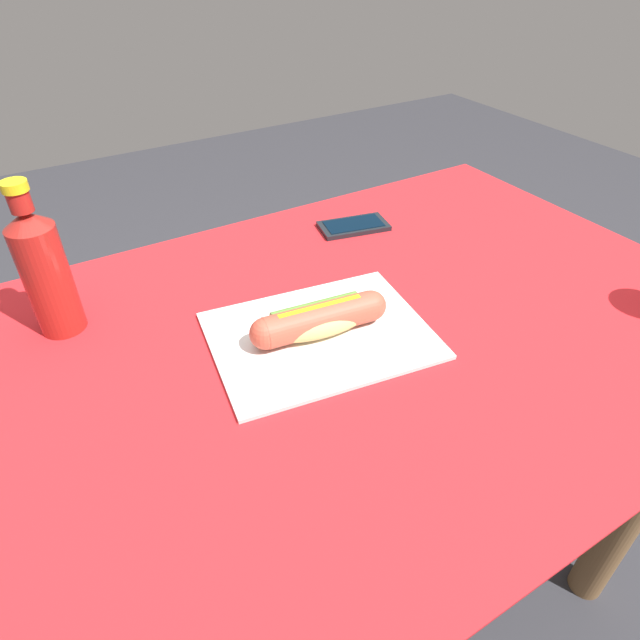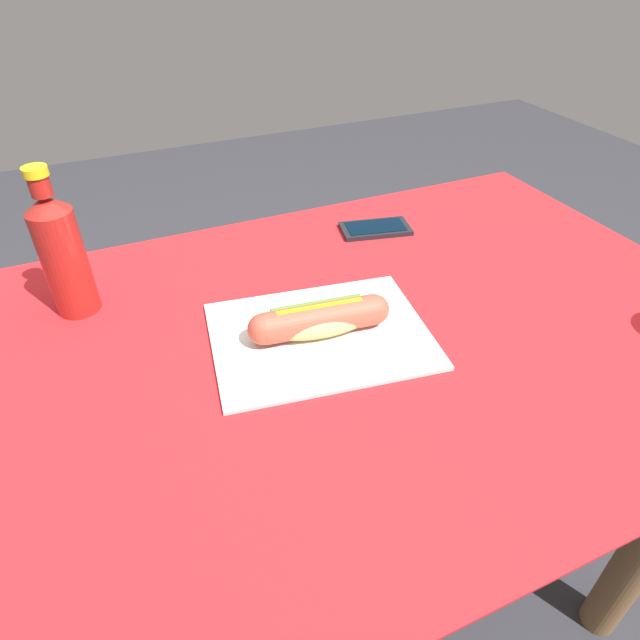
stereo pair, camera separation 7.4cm
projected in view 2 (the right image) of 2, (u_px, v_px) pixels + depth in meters
ground_plane at (351, 583)px, 1.23m from camera, size 6.00×6.00×0.00m
dining_table at (364, 398)px, 0.86m from camera, size 1.12×0.79×0.74m
paper_wrapper at (320, 335)px, 0.76m from camera, size 0.33×0.27×0.01m
hot_dog at (320, 319)px, 0.74m from camera, size 0.20×0.07×0.05m
cell_phone at (375, 228)px, 1.01m from camera, size 0.14×0.09×0.01m
soda_bottle at (62, 253)px, 0.76m from camera, size 0.06×0.06×0.22m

